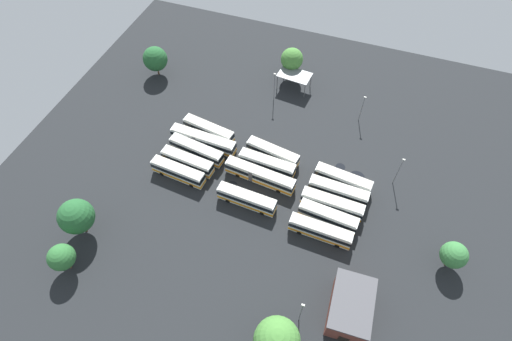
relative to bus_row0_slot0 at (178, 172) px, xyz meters
name	(u,v)px	position (x,y,z in m)	size (l,w,h in m)	color
ground_plane	(261,181)	(17.20, 5.10, -1.92)	(113.55, 113.55, 0.00)	black
bus_row0_slot0	(178,172)	(0.00, 0.00, 0.00)	(12.40, 3.55, 3.63)	silver
bus_row0_slot1	(188,162)	(0.70, 3.27, 0.00)	(12.28, 3.63, 3.63)	silver
bus_row0_slot2	(197,150)	(1.21, 6.90, 0.00)	(13.20, 4.24, 3.63)	silver
bus_row0_slot3	(203,140)	(1.35, 10.13, 0.00)	(15.82, 3.24, 3.63)	silver
bus_row0_slot4	(209,130)	(1.34, 13.37, 0.00)	(12.90, 4.49, 3.63)	silver
bus_row1_slot0	(247,199)	(16.43, -1.47, 0.00)	(12.64, 3.16, 3.63)	silver
bus_row1_slot2	(260,175)	(16.98, 5.08, 0.00)	(15.88, 3.96, 3.63)	silver
bus_row1_slot3	(267,164)	(17.47, 8.54, 0.00)	(12.78, 3.26, 3.63)	silver
bus_row1_slot4	(273,153)	(17.67, 11.85, 0.00)	(12.47, 4.49, 3.63)	silver
bus_row2_slot0	(321,231)	(32.59, -3.48, 0.00)	(12.57, 2.96, 3.63)	silver
bus_row2_slot1	(328,217)	(33.24, 0.13, 0.00)	(12.15, 3.49, 3.63)	silver
bus_row2_slot2	(332,204)	(33.35, 3.29, 0.00)	(12.92, 3.01, 3.63)	silver
bus_row2_slot3	(338,191)	(33.83, 6.76, 0.00)	(12.59, 3.01, 3.63)	silver
bus_row2_slot4	(343,180)	(34.10, 10.01, 0.00)	(12.47, 3.91, 3.63)	silver
depot_building	(350,308)	(40.95, -16.56, 0.94)	(7.44, 10.81, 5.68)	brown
maintenance_shelter	(295,75)	(15.40, 36.37, 2.21)	(8.70, 5.86, 4.39)	slate
lamp_post_by_building	(399,170)	(44.51, 14.32, 2.67)	(0.56, 0.28, 8.35)	slate
lamp_post_far_corner	(362,108)	(33.84, 30.52, 2.32)	(0.56, 0.28, 7.65)	slate
lamp_post_near_entrance	(274,86)	(11.94, 30.16, 2.79)	(0.56, 0.28, 8.57)	slate
lamp_post_mid_lot	(301,312)	(33.26, -20.56, 2.52)	(0.56, 0.28, 8.05)	slate
tree_east_edge	(61,257)	(-9.98, -25.90, 2.70)	(4.92, 4.92, 7.09)	brown
tree_northeast	(292,59)	(13.39, 40.23, 3.89)	(5.78, 5.78, 8.71)	brown
tree_north_edge	(454,255)	(56.61, -1.40, 2.39)	(4.93, 4.93, 6.78)	brown
tree_west_edge	(155,59)	(-20.62, 29.19, 3.14)	(6.38, 6.38, 8.25)	brown
tree_south_edge	(76,216)	(-11.64, -18.28, 3.89)	(6.80, 6.80, 9.22)	brown
tree_northwest	(277,341)	(30.93, -26.64, 4.29)	(7.44, 7.44, 9.93)	brown
puddle_front_lane	(340,167)	(32.83, 14.71, -1.91)	(2.18, 2.18, 0.01)	black
puddle_between_rows	(357,177)	(36.85, 13.11, -1.91)	(3.62, 3.62, 0.01)	black
puddle_back_corner	(232,185)	(11.78, 1.94, -1.91)	(2.18, 2.18, 0.01)	black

